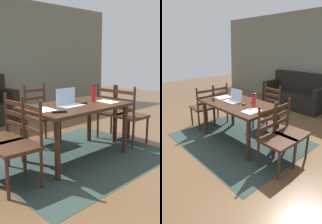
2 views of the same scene
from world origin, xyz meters
The scene contains 15 objects.
ground_plane centered at (0.00, 0.00, 0.00)m, with size 14.00×14.00×0.00m, color brown.
area_rug centered at (0.00, 0.00, 0.00)m, with size 2.35×1.95×0.01m, color #283833.
dining_table centered at (0.00, 0.00, 0.65)m, with size 1.41×0.88×0.75m.
chair_right_near centered at (0.99, -0.17, 0.46)m, with size 0.45×0.45×0.95m.
chair_far_head centered at (0.00, 0.81, 0.46)m, with size 0.45×0.45×0.95m.
chair_left_near centered at (-0.99, -0.18, 0.46)m, with size 0.48×0.48×0.95m.
chair_left_far centered at (-0.99, 0.18, 0.46)m, with size 0.45×0.45×0.95m.
chair_right_far centered at (0.99, 0.17, 0.46)m, with size 0.45×0.45×0.95m.
laptop centered at (-0.14, 0.00, 0.81)m, with size 0.32×0.22×0.23m.
water_bottle centered at (0.36, 0.02, 0.88)m, with size 0.06×0.06×0.25m.
drinking_glass centered at (0.12, 0.28, 0.83)m, with size 0.07×0.07×0.16m, color silver.
computer_mouse centered at (0.14, -0.01, 0.77)m, with size 0.06×0.10×0.03m, color black.
tv_remote centered at (-0.49, -0.23, 0.76)m, with size 0.04×0.17×0.02m, color black.
paper_stack_left centered at (0.47, -0.14, 0.75)m, with size 0.21×0.30×0.00m, color white.
paper_stack_right centered at (-0.51, 0.03, 0.75)m, with size 0.21×0.30×0.00m, color white.
Camera 1 is at (-2.33, -2.49, 1.39)m, focal length 41.22 mm.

